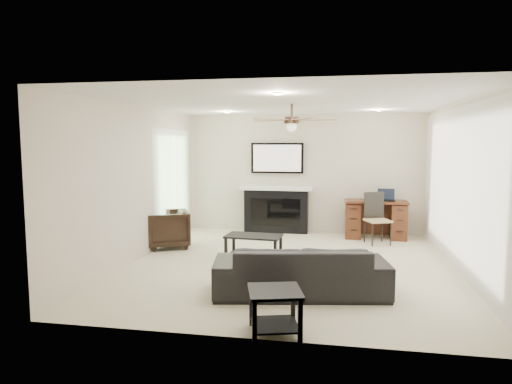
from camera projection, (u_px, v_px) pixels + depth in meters
room_shell at (303, 157)px, 7.00m from camera, size 5.50×5.54×2.52m
sofa at (300, 270)px, 5.75m from camera, size 2.28×1.20×0.63m
armchair at (168, 229)px, 8.31m from camera, size 0.99×0.98×0.68m
coffee_table at (254, 247)px, 7.49m from camera, size 0.94×0.57×0.40m
end_table_near at (275, 312)px, 4.56m from camera, size 0.64×0.64×0.45m
end_table_left at (112, 247)px, 7.40m from camera, size 0.59×0.59×0.45m
fireplace_unit at (276, 188)px, 9.66m from camera, size 1.52×0.34×1.91m
desk at (375, 219)px, 9.11m from camera, size 1.22×0.56×0.76m
desk_chair at (378, 219)px, 8.57m from camera, size 0.55×0.56×0.97m
laptop at (387, 195)px, 9.01m from camera, size 0.33×0.24×0.23m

